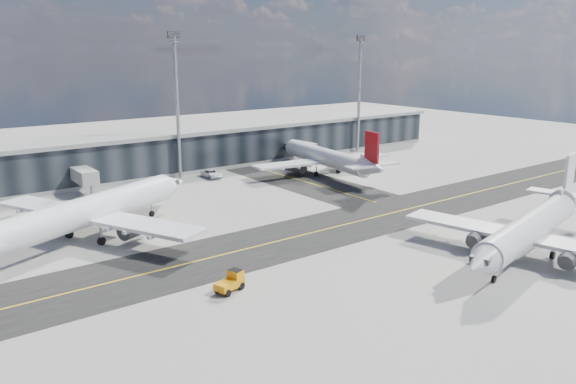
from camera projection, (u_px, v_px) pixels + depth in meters
name	position (u px, v px, depth m)	size (l,w,h in m)	color
ground	(337.00, 238.00, 77.92)	(300.00, 300.00, 0.00)	gray
taxiway_lanes	(310.00, 216.00, 88.51)	(180.00, 63.00, 0.03)	black
terminal_concourse	(165.00, 153.00, 119.44)	(152.00, 19.80, 8.80)	black
floodlight_masts	(177.00, 101.00, 111.22)	(102.50, 0.70, 28.90)	gray
airliner_af	(85.00, 212.00, 76.03)	(39.32, 33.92, 12.24)	white
airliner_redtail	(327.00, 158.00, 116.79)	(31.45, 36.77, 10.89)	white
airliner_near	(531.00, 228.00, 70.82)	(36.90, 31.68, 11.00)	silver
baggage_tug	(231.00, 281.00, 60.86)	(3.75, 2.62, 2.14)	orange
service_van	(212.00, 174.00, 114.73)	(2.75, 5.96, 1.66)	white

